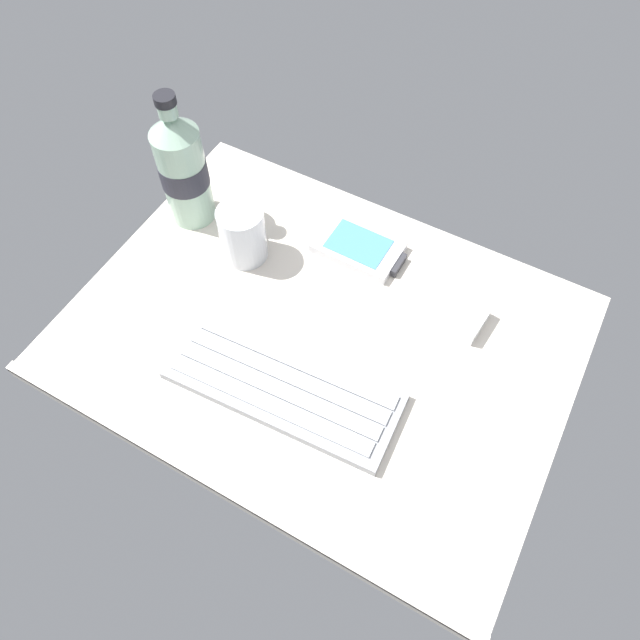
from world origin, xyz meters
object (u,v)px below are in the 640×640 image
(handheld_device, at_px, (359,247))
(charger_block, at_px, (458,313))
(juice_cup, at_px, (243,235))
(keyboard, at_px, (283,384))
(water_bottle, at_px, (183,168))

(handheld_device, relative_size, charger_block, 1.84)
(charger_block, bearing_deg, juice_cup, -171.97)
(keyboard, bearing_deg, juice_cup, 134.97)
(handheld_device, bearing_deg, juice_cup, -149.12)
(keyboard, xyz_separation_m, handheld_device, (-0.02, 0.24, -0.00))
(water_bottle, bearing_deg, keyboard, -34.59)
(keyboard, relative_size, handheld_device, 2.29)
(juice_cup, xyz_separation_m, water_bottle, (-0.11, 0.03, 0.05))
(keyboard, xyz_separation_m, charger_block, (0.15, 0.20, 0.00))
(keyboard, bearing_deg, handheld_device, 94.01)
(keyboard, height_order, water_bottle, water_bottle)
(handheld_device, xyz_separation_m, charger_block, (0.17, -0.04, 0.00))
(handheld_device, distance_m, charger_block, 0.17)
(handheld_device, bearing_deg, charger_block, -13.56)
(keyboard, distance_m, charger_block, 0.25)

